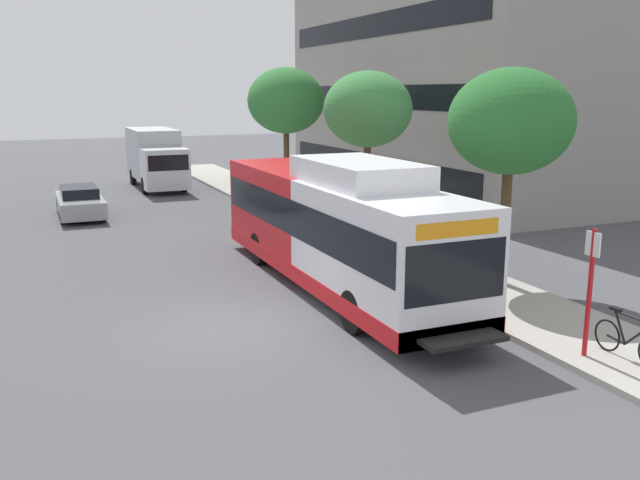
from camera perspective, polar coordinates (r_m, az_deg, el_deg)
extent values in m
plane|color=#4C4C51|center=(23.32, -13.21, -1.12)|extent=(120.00, 120.00, 0.00)
cube|color=#A8A399|center=(23.68, 4.57, -0.44)|extent=(3.00, 56.00, 0.14)
cube|color=white|center=(16.04, 5.52, -0.79)|extent=(2.54, 5.80, 2.73)
cube|color=red|center=(21.19, -2.05, 2.51)|extent=(2.54, 5.80, 2.73)
cube|color=red|center=(18.83, 1.19, -2.32)|extent=(2.57, 11.60, 0.44)
cube|color=black|center=(18.50, 1.21, 2.20)|extent=(2.58, 11.25, 0.96)
cube|color=black|center=(13.64, 11.33, -2.63)|extent=(2.34, 0.10, 1.24)
cube|color=orange|center=(13.44, 11.51, 0.95)|extent=(1.91, 0.08, 0.32)
cube|color=white|center=(17.01, 3.27, 5.71)|extent=(2.16, 4.06, 0.60)
cube|color=black|center=(13.73, 12.02, -8.26)|extent=(1.78, 0.60, 0.10)
cylinder|color=black|center=(15.26, 2.95, -6.06)|extent=(0.30, 1.00, 1.00)
cylinder|color=black|center=(16.35, 10.10, -4.98)|extent=(0.30, 1.00, 1.00)
cylinder|color=black|center=(21.33, -5.14, -0.72)|extent=(0.30, 1.00, 1.00)
cylinder|color=black|center=(22.11, 0.42, -0.19)|extent=(0.30, 1.00, 1.00)
cylinder|color=red|center=(14.39, 21.77, -4.20)|extent=(0.10, 0.10, 2.60)
cube|color=white|center=(14.13, 22.04, -0.32)|extent=(0.04, 0.36, 0.48)
torus|color=black|center=(15.11, 23.06, -7.40)|extent=(0.04, 0.66, 0.66)
cylinder|color=black|center=(14.55, 25.29, -7.23)|extent=(0.05, 0.64, 0.64)
cylinder|color=black|center=(14.83, 23.99, -6.75)|extent=(0.05, 0.34, 0.62)
cylinder|color=black|center=(14.55, 24.96, -5.95)|extent=(0.05, 0.90, 0.05)
cylinder|color=black|center=(14.97, 23.68, -7.70)|extent=(0.05, 0.45, 0.08)
cube|color=black|center=(14.82, 23.68, -5.34)|extent=(0.12, 0.24, 0.06)
cylinder|color=#4C3823|center=(19.06, 15.29, 1.09)|extent=(0.28, 0.28, 3.19)
ellipsoid|color=#286B2D|center=(18.73, 15.79, 9.61)|extent=(3.30, 3.30, 2.80)
cylinder|color=#4C3823|center=(26.25, 3.96, 4.62)|extent=(0.28, 0.28, 3.27)
ellipsoid|color=#3D8442|center=(26.02, 4.06, 10.95)|extent=(3.36, 3.36, 2.86)
cylinder|color=#4C3823|center=(33.46, -2.84, 6.40)|extent=(0.28, 0.28, 3.36)
ellipsoid|color=#337A38|center=(33.28, -2.89, 11.67)|extent=(3.71, 3.71, 3.15)
cube|color=#93999E|center=(30.94, -19.57, 2.83)|extent=(1.80, 4.50, 0.70)
cube|color=black|center=(30.97, -19.65, 3.77)|extent=(1.48, 2.34, 0.56)
cylinder|color=black|center=(29.61, -20.89, 1.87)|extent=(0.20, 0.64, 0.64)
cylinder|color=black|center=(29.72, -17.81, 2.13)|extent=(0.20, 0.64, 0.64)
cylinder|color=black|center=(32.27, -21.13, 2.67)|extent=(0.20, 0.64, 0.64)
cylinder|color=black|center=(32.37, -18.31, 2.90)|extent=(0.20, 0.64, 0.64)
cube|color=silver|center=(36.55, -12.93, 5.88)|extent=(2.30, 2.00, 2.10)
cube|color=#B2B7BC|center=(39.93, -13.91, 7.16)|extent=(2.30, 5.00, 2.70)
cube|color=black|center=(35.56, -12.67, 6.36)|extent=(2.07, 0.08, 0.80)
cylinder|color=black|center=(36.92, -14.57, 4.46)|extent=(0.26, 0.92, 0.92)
cylinder|color=black|center=(37.29, -11.43, 4.69)|extent=(0.26, 0.92, 0.92)
cylinder|color=black|center=(40.99, -15.49, 5.17)|extent=(0.26, 0.92, 0.92)
cylinder|color=black|center=(41.31, -12.65, 5.38)|extent=(0.26, 0.92, 0.92)
cube|color=black|center=(38.22, 13.03, 6.66)|extent=(13.22, 18.94, 1.10)
cube|color=black|center=(38.04, 13.28, 11.72)|extent=(13.22, 18.94, 1.10)
cube|color=black|center=(38.17, 13.55, 16.79)|extent=(13.22, 18.94, 1.10)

